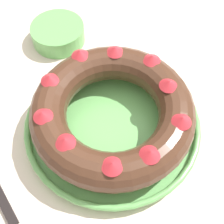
{
  "coord_description": "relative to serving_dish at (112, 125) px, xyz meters",
  "views": [
    {
      "loc": [
        -0.18,
        -0.25,
        1.32
      ],
      "look_at": [
        -0.0,
        0.01,
        0.83
      ],
      "focal_mm": 50.0,
      "sensor_mm": 36.0,
      "label": 1
    }
  ],
  "objects": [
    {
      "name": "bundt_cake",
      "position": [
        0.0,
        0.0,
        0.05
      ],
      "size": [
        0.31,
        0.31,
        0.08
      ],
      "color": "#4C2D1E",
      "rests_on": "serving_dish"
    },
    {
      "name": "ground_plane",
      "position": [
        0.0,
        -0.01,
        -0.78
      ],
      "size": [
        8.0,
        8.0,
        0.0
      ],
      "primitive_type": "plane",
      "color": "gray"
    },
    {
      "name": "side_bowl",
      "position": [
        0.04,
        0.28,
        0.01
      ],
      "size": [
        0.13,
        0.13,
        0.04
      ],
      "primitive_type": "cylinder",
      "color": "#6BB760",
      "rests_on": "dining_table"
    },
    {
      "name": "dining_table",
      "position": [
        0.0,
        -0.01,
        -0.09
      ],
      "size": [
        1.48,
        1.28,
        0.76
      ],
      "color": "beige",
      "rests_on": "ground_plane"
    },
    {
      "name": "serving_dish",
      "position": [
        0.0,
        0.0,
        0.0
      ],
      "size": [
        0.35,
        0.35,
        0.03
      ],
      "color": "#6BB760",
      "rests_on": "dining_table"
    }
  ]
}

